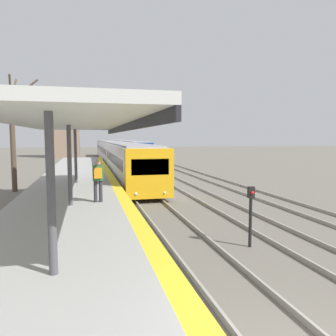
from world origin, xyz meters
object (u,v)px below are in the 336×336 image
at_px(train_near, 113,152).
at_px(signal_post_near, 251,210).
at_px(train_far, 118,146).
at_px(person_on_platform, 98,177).

xyz_separation_m(train_near, signal_post_near, (1.82, -32.81, -0.48)).
bearing_deg(train_far, person_on_platform, -95.91).
relative_size(train_near, train_far, 0.76).
distance_m(person_on_platform, train_near, 29.19).
relative_size(person_on_platform, train_far, 0.02).
bearing_deg(train_near, train_far, 83.66).
bearing_deg(signal_post_near, train_far, 88.59).
height_order(train_near, signal_post_near, train_near).
relative_size(person_on_platform, signal_post_near, 0.86).
bearing_deg(train_far, train_near, -96.34).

